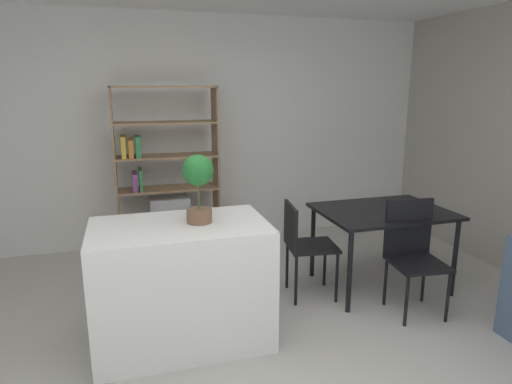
% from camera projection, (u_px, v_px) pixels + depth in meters
% --- Properties ---
extents(ground_plane, '(8.57, 8.57, 0.00)m').
position_uv_depth(ground_plane, '(244.00, 372.00, 3.00)').
color(ground_plane, beige).
extents(back_partition, '(6.24, 0.06, 2.70)m').
position_uv_depth(back_partition, '(183.00, 132.00, 5.27)').
color(back_partition, white).
rests_on(back_partition, ground_plane).
extents(kitchen_island, '(1.27, 0.77, 0.92)m').
position_uv_depth(kitchen_island, '(182.00, 283.00, 3.29)').
color(kitchen_island, white).
rests_on(kitchen_island, ground_plane).
extents(potted_plant_on_island, '(0.22, 0.22, 0.50)m').
position_uv_depth(potted_plant_on_island, '(198.00, 181.00, 3.16)').
color(potted_plant_on_island, brown).
rests_on(potted_plant_on_island, kitchen_island).
extents(open_bookshelf, '(1.12, 0.35, 1.89)m').
position_uv_depth(open_bookshelf, '(164.00, 181.00, 4.95)').
color(open_bookshelf, '#997551').
rests_on(open_bookshelf, ground_plane).
extents(dining_table, '(1.18, 0.89, 0.76)m').
position_uv_depth(dining_table, '(382.00, 217.00, 4.15)').
color(dining_table, black).
rests_on(dining_table, ground_plane).
extents(dining_chair_island_side, '(0.48, 0.46, 0.87)m').
position_uv_depth(dining_chair_island_side, '(302.00, 241.00, 3.98)').
color(dining_chair_island_side, black).
rests_on(dining_chair_island_side, ground_plane).
extents(dining_chair_near, '(0.47, 0.47, 0.95)m').
position_uv_depth(dining_chair_near, '(413.00, 247.00, 3.75)').
color(dining_chair_near, black).
rests_on(dining_chair_near, ground_plane).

